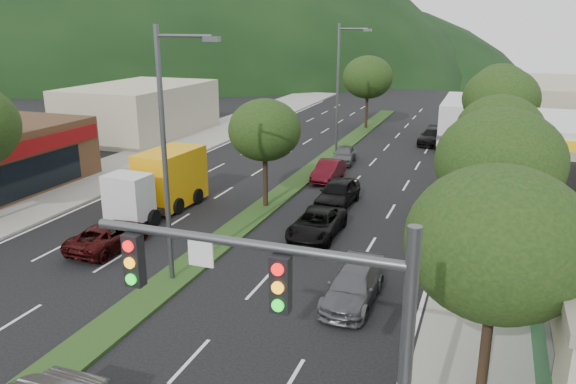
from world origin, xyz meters
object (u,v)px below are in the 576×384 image
at_px(suv_maroon, 109,235).
at_px(car_queue_d, 317,224).
at_px(tree_r_d, 501,99).
at_px(car_queue_e, 344,155).
at_px(car_queue_c, 328,171).
at_px(car_queue_f, 432,137).
at_px(tree_med_near, 265,130).
at_px(car_queue_b, 353,287).
at_px(streetlight_near, 168,146).
at_px(motorhome, 460,120).
at_px(tree_r_e, 501,88).
at_px(tree_r_a, 498,243).
at_px(traffic_signal, 316,341).
at_px(car_queue_a, 338,193).
at_px(tree_r_c, 500,132).
at_px(tree_r_b, 500,162).
at_px(tree_med_far, 368,77).
at_px(box_truck, 163,183).
at_px(streetlight_mid, 340,82).

height_order(suv_maroon, car_queue_d, car_queue_d).
bearing_deg(tree_r_d, car_queue_e, -178.55).
xyz_separation_m(suv_maroon, car_queue_c, (6.27, 14.75, 0.04)).
relative_size(car_queue_d, car_queue_f, 1.00).
xyz_separation_m(tree_med_near, car_queue_b, (7.32, -9.29, -3.81)).
distance_m(tree_med_near, suv_maroon, 9.96).
relative_size(streetlight_near, car_queue_d, 2.19).
bearing_deg(motorhome, tree_r_e, -0.67).
distance_m(tree_med_near, car_queue_d, 6.44).
distance_m(tree_r_d, tree_r_e, 10.00).
distance_m(tree_r_a, tree_r_d, 26.00).
bearing_deg(streetlight_near, tree_r_e, 69.77).
bearing_deg(tree_r_d, motorhome, 106.67).
bearing_deg(tree_med_near, car_queue_f, 71.63).
relative_size(traffic_signal, car_queue_c, 1.76).
distance_m(traffic_signal, car_queue_a, 22.26).
relative_size(tree_r_c, car_queue_d, 1.42).
bearing_deg(car_queue_c, car_queue_f, 70.42).
xyz_separation_m(car_queue_c, car_queue_d, (2.30, -10.00, -0.02)).
xyz_separation_m(streetlight_near, car_queue_f, (6.73, 30.88, -4.92)).
distance_m(tree_r_b, streetlight_near, 12.47).
distance_m(tree_r_e, suv_maroon, 34.53).
bearing_deg(tree_r_c, motorhome, 98.52).
relative_size(tree_r_a, car_queue_c, 1.67).
xyz_separation_m(tree_med_far, car_queue_e, (1.50, -14.27, -4.37)).
height_order(tree_r_e, tree_med_near, tree_r_e).
distance_m(car_queue_a, car_queue_e, 10.25).
relative_size(tree_r_d, box_truck, 1.07).
relative_size(tree_r_b, tree_med_near, 1.15).
bearing_deg(car_queue_f, streetlight_mid, -132.97).
distance_m(tree_r_b, car_queue_f, 27.70).
xyz_separation_m(tree_med_far, suv_maroon, (-4.52, -34.02, -4.39)).
relative_size(streetlight_mid, motorhome, 1.00).
bearing_deg(car_queue_c, box_truck, -126.96).
distance_m(tree_r_e, car_queue_d, 26.83).
bearing_deg(car_queue_e, traffic_signal, -83.02).
bearing_deg(tree_r_e, tree_r_c, -90.00).
bearing_deg(tree_r_c, traffic_signal, -97.85).
xyz_separation_m(tree_r_d, car_queue_d, (-7.95, -15.27, -4.55)).
bearing_deg(tree_med_near, tree_r_a, -49.40).
xyz_separation_m(tree_r_a, streetlight_mid, (-11.79, 29.00, 0.76)).
bearing_deg(streetlight_near, streetlight_mid, 90.00).
xyz_separation_m(tree_r_b, motorhome, (-3.00, 28.02, -2.99)).
height_order(traffic_signal, tree_r_b, tree_r_b).
bearing_deg(streetlight_near, car_queue_d, 60.30).
bearing_deg(tree_med_near, tree_r_d, 45.00).
height_order(tree_r_d, car_queue_c, tree_r_d).
xyz_separation_m(tree_r_b, streetlight_near, (-11.79, -4.00, 0.55)).
bearing_deg(car_queue_f, suv_maroon, -105.73).
bearing_deg(traffic_signal, tree_r_e, 85.91).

